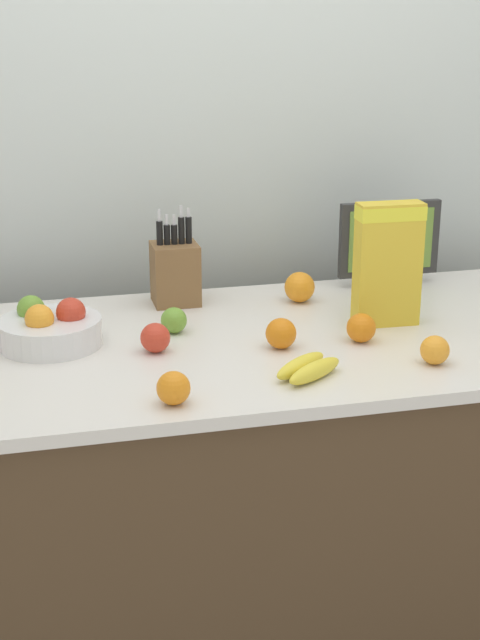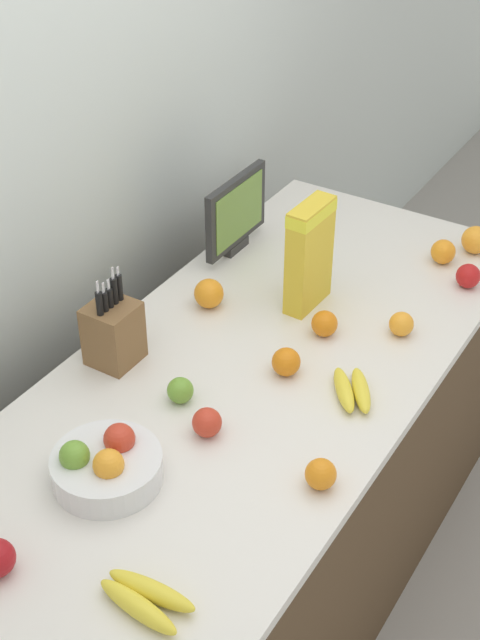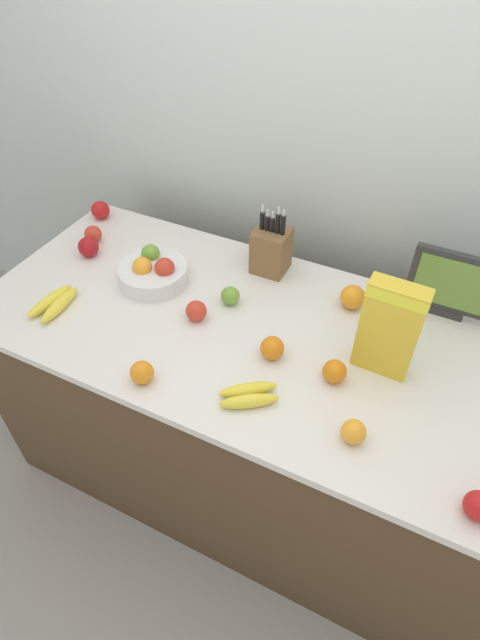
# 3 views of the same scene
# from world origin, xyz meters

# --- Properties ---
(ground_plane) EXTENTS (14.00, 14.00, 0.00)m
(ground_plane) POSITION_xyz_m (0.00, 0.00, 0.00)
(ground_plane) COLOR gray
(wall_back) EXTENTS (9.00, 0.06, 2.60)m
(wall_back) POSITION_xyz_m (0.00, 0.66, 1.30)
(wall_back) COLOR silver
(wall_back) RESTS_ON ground_plane
(counter) EXTENTS (2.09, 0.88, 0.93)m
(counter) POSITION_xyz_m (0.00, 0.00, 0.46)
(counter) COLOR #4C3823
(counter) RESTS_ON ground_plane
(knife_block) EXTENTS (0.13, 0.12, 0.28)m
(knife_block) POSITION_xyz_m (-0.15, 0.33, 1.02)
(knife_block) COLOR brown
(knife_block) RESTS_ON counter
(small_monitor) EXTENTS (0.31, 0.03, 0.25)m
(small_monitor) POSITION_xyz_m (0.51, 0.36, 1.06)
(small_monitor) COLOR #2D2D2D
(small_monitor) RESTS_ON counter
(cereal_box) EXTENTS (0.17, 0.07, 0.32)m
(cereal_box) POSITION_xyz_m (0.36, 0.02, 1.10)
(cereal_box) COLOR gold
(cereal_box) RESTS_ON counter
(fruit_bowl) EXTENTS (0.25, 0.25, 0.12)m
(fruit_bowl) POSITION_xyz_m (-0.51, 0.07, 0.97)
(fruit_bowl) COLOR silver
(fruit_bowl) RESTS_ON counter
(banana_bunch_left) EXTENTS (0.19, 0.17, 0.04)m
(banana_bunch_left) POSITION_xyz_m (0.05, -0.28, 0.95)
(banana_bunch_left) COLOR yellow
(banana_bunch_left) RESTS_ON counter
(apple_rightmost) EXTENTS (0.07, 0.07, 0.07)m
(apple_rightmost) POSITION_xyz_m (-0.26, -0.04, 0.96)
(apple_rightmost) COLOR red
(apple_rightmost) RESTS_ON counter
(apple_by_knife_block) EXTENTS (0.07, 0.07, 0.07)m
(apple_by_knife_block) POSITION_xyz_m (-0.20, 0.08, 0.96)
(apple_by_knife_block) COLOR #6B9E33
(apple_by_knife_block) RESTS_ON counter
(orange_back_center) EXTENTS (0.07, 0.07, 0.07)m
(orange_back_center) POSITION_xyz_m (-0.27, -0.35, 0.96)
(orange_back_center) COLOR orange
(orange_back_center) RESTS_ON counter
(orange_mid_left) EXTENTS (0.07, 0.07, 0.07)m
(orange_mid_left) POSITION_xyz_m (0.36, -0.27, 0.96)
(orange_mid_left) COLOR orange
(orange_mid_left) RESTS_ON counter
(orange_by_cereal) EXTENTS (0.07, 0.07, 0.07)m
(orange_by_cereal) POSITION_xyz_m (0.25, -0.09, 0.97)
(orange_by_cereal) COLOR orange
(orange_by_cereal) RESTS_ON counter
(orange_mid_right) EXTENTS (0.09, 0.09, 0.09)m
(orange_mid_right) POSITION_xyz_m (0.20, 0.26, 0.97)
(orange_mid_right) COLOR orange
(orange_mid_right) RESTS_ON counter
(orange_front_right) EXTENTS (0.08, 0.08, 0.08)m
(orange_front_right) POSITION_xyz_m (0.04, -0.09, 0.97)
(orange_front_right) COLOR orange
(orange_front_right) RESTS_ON counter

